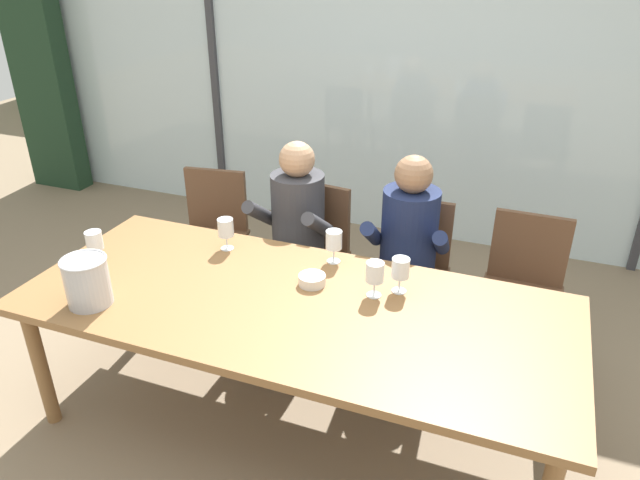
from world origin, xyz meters
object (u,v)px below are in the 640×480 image
at_px(wine_glass_by_right_taster, 375,273).
at_px(wine_glass_spare_empty, 226,229).
at_px(person_charcoal_jacket, 292,228).
at_px(tasting_bowl, 312,280).
at_px(chair_center, 411,263).
at_px(ice_bucket_primary, 87,281).
at_px(chair_left_of_center, 311,244).
at_px(chair_right_of_center, 524,281).
at_px(wine_glass_by_left_taster, 94,242).
at_px(wine_glass_center_pour, 400,269).
at_px(chair_near_curtain, 212,227).
at_px(person_navy_polo, 406,248).
at_px(wine_glass_near_bucket, 334,240).
at_px(dining_table, 293,313).

relative_size(wine_glass_by_right_taster, wine_glass_spare_empty, 1.00).
distance_m(person_charcoal_jacket, tasting_bowl, 0.74).
height_order(chair_center, ice_bucket_primary, ice_bucket_primary).
xyz_separation_m(chair_left_of_center, chair_center, (0.65, -0.02, 0.00)).
bearing_deg(chair_right_of_center, wine_glass_spare_empty, -156.61).
xyz_separation_m(person_charcoal_jacket, wine_glass_by_left_taster, (-0.73, -0.83, 0.17)).
height_order(ice_bucket_primary, wine_glass_by_right_taster, ice_bucket_primary).
relative_size(tasting_bowl, wine_glass_center_pour, 0.75).
bearing_deg(chair_near_curtain, person_charcoal_jacket, -21.36).
bearing_deg(wine_glass_center_pour, person_navy_polo, 99.55).
relative_size(chair_near_curtain, chair_right_of_center, 1.00).
xyz_separation_m(chair_near_curtain, ice_bucket_primary, (0.16, -1.30, 0.34)).
bearing_deg(wine_glass_by_left_taster, chair_right_of_center, 25.71).
height_order(wine_glass_near_bucket, wine_glass_spare_empty, same).
relative_size(dining_table, chair_left_of_center, 2.91).
bearing_deg(chair_near_curtain, dining_table, -51.66).
xyz_separation_m(ice_bucket_primary, wine_glass_by_left_taster, (-0.23, 0.32, 0.00)).
bearing_deg(chair_left_of_center, dining_table, -66.04).
relative_size(person_navy_polo, wine_glass_near_bucket, 6.86).
height_order(person_charcoal_jacket, ice_bucket_primary, person_charcoal_jacket).
bearing_deg(tasting_bowl, wine_glass_by_left_taster, -170.15).
relative_size(chair_right_of_center, person_charcoal_jacket, 0.73).
relative_size(dining_table, person_navy_polo, 2.13).
relative_size(chair_right_of_center, person_navy_polo, 0.73).
distance_m(person_charcoal_jacket, wine_glass_spare_empty, 0.52).
bearing_deg(wine_glass_near_bucket, wine_glass_spare_empty, -173.02).
distance_m(chair_near_curtain, person_navy_polo, 1.37).
bearing_deg(wine_glass_near_bucket, ice_bucket_primary, -139.65).
xyz_separation_m(chair_left_of_center, chair_right_of_center, (1.28, 0.00, 0.00)).
relative_size(chair_left_of_center, person_charcoal_jacket, 0.73).
xyz_separation_m(wine_glass_near_bucket, wine_glass_center_pour, (0.39, -0.16, 0.00)).
height_order(chair_right_of_center, person_navy_polo, person_navy_polo).
bearing_deg(wine_glass_spare_empty, dining_table, -33.29).
distance_m(chair_near_curtain, chair_center, 1.36).
relative_size(tasting_bowl, wine_glass_spare_empty, 0.75).
relative_size(person_charcoal_jacket, tasting_bowl, 9.10).
relative_size(person_charcoal_jacket, wine_glass_by_left_taster, 6.86).
xyz_separation_m(person_navy_polo, wine_glass_by_right_taster, (-0.01, -0.62, 0.17)).
relative_size(chair_right_of_center, wine_glass_center_pour, 5.02).
bearing_deg(chair_right_of_center, chair_near_curtain, -178.55).
bearing_deg(wine_glass_by_left_taster, person_charcoal_jacket, 48.58).
distance_m(chair_near_curtain, wine_glass_near_bucket, 1.23).
relative_size(chair_near_curtain, wine_glass_by_left_taster, 5.02).
xyz_separation_m(wine_glass_by_left_taster, wine_glass_near_bucket, (1.13, 0.44, 0.00)).
bearing_deg(chair_left_of_center, person_navy_polo, -7.39).
bearing_deg(wine_glass_by_right_taster, wine_glass_near_bucket, 140.11).
distance_m(dining_table, wine_glass_by_right_taster, 0.42).
bearing_deg(ice_bucket_primary, wine_glass_by_right_taster, 23.91).
bearing_deg(chair_near_curtain, chair_left_of_center, -7.39).
bearing_deg(wine_glass_near_bucket, dining_table, -96.43).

